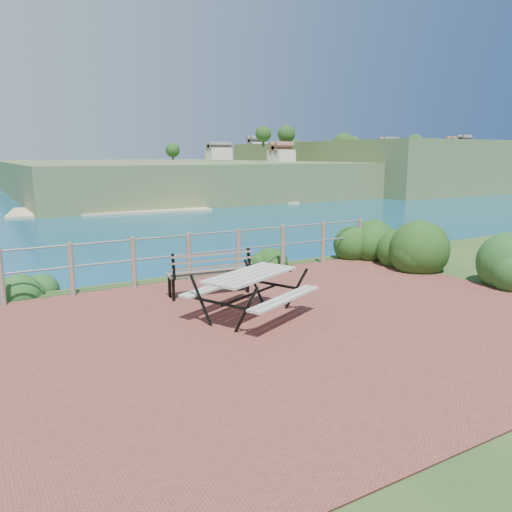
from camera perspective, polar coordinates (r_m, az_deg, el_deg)
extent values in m
cube|color=brown|center=(7.56, 2.35, -8.37)|extent=(10.00, 7.00, 0.12)
cylinder|color=#6B5B4C|center=(9.57, -27.13, -2.16)|extent=(0.10, 0.10, 1.00)
cylinder|color=#6B5B4C|center=(9.68, -20.35, -1.45)|extent=(0.10, 0.10, 1.00)
cylinder|color=#6B5B4C|center=(9.93, -13.82, -0.75)|extent=(0.10, 0.10, 1.00)
cylinder|color=#6B5B4C|center=(10.30, -7.69, -0.09)|extent=(0.10, 0.10, 1.00)
cylinder|color=#6B5B4C|center=(10.79, -2.04, 0.53)|extent=(0.10, 0.10, 1.00)
cylinder|color=#6B5B4C|center=(11.36, 3.08, 1.08)|extent=(0.10, 0.10, 1.00)
cylinder|color=#6B5B4C|center=(12.02, 7.67, 1.57)|extent=(0.10, 0.10, 1.00)
cylinder|color=#6B5B4C|center=(12.75, 11.76, 1.99)|extent=(0.10, 0.10, 1.00)
cylinder|color=slate|center=(10.22, -7.75, 2.38)|extent=(9.40, 0.04, 0.04)
cylinder|color=slate|center=(10.29, -7.69, 0.18)|extent=(9.40, 0.04, 0.04)
cube|color=#475C2E|center=(259.64, 3.51, 9.55)|extent=(260.00, 180.00, 12.00)
cube|color=#475C2E|center=(269.34, 19.29, 9.86)|extent=(160.00, 120.00, 20.00)
cube|color=#C9B089|center=(187.82, 15.48, 6.67)|extent=(209.53, 114.73, 0.50)
cube|color=#A39D92|center=(7.88, -0.65, -2.16)|extent=(1.81, 1.32, 0.04)
cube|color=#A39D92|center=(7.95, -0.65, -4.11)|extent=(1.63, 0.92, 0.04)
cube|color=#A39D92|center=(7.95, -0.65, -4.11)|extent=(1.63, 0.92, 0.04)
cylinder|color=black|center=(7.96, -0.65, -4.44)|extent=(1.33, 0.64, 0.04)
cube|color=brown|center=(9.23, -5.40, -1.88)|extent=(1.57, 0.57, 0.03)
cube|color=brown|center=(9.17, -5.43, -0.25)|extent=(1.54, 0.31, 0.35)
cube|color=black|center=(9.28, -5.38, -3.15)|extent=(0.05, 0.06, 0.42)
cube|color=black|center=(9.28, -5.38, -3.15)|extent=(0.05, 0.06, 0.42)
cube|color=black|center=(9.28, -5.38, -3.15)|extent=(0.05, 0.06, 0.42)
cube|color=black|center=(9.28, -5.38, -3.15)|extent=(0.05, 0.06, 0.42)
ellipsoid|color=#1F3E13|center=(12.09, 17.62, -1.33)|extent=(1.40, 1.40, 1.99)
ellipsoid|color=#1F3E13|center=(13.04, 11.90, -0.13)|extent=(1.24, 1.24, 1.76)
ellipsoid|color=#1C481B|center=(10.47, -24.08, -3.74)|extent=(0.82, 0.82, 0.58)
ellipsoid|color=#1F3E13|center=(12.10, 1.47, -0.78)|extent=(0.77, 0.77, 0.52)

